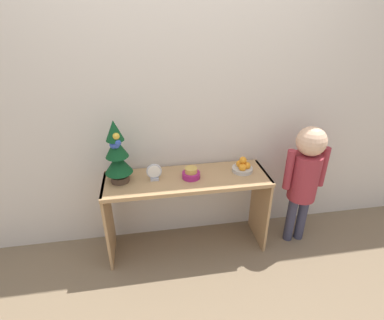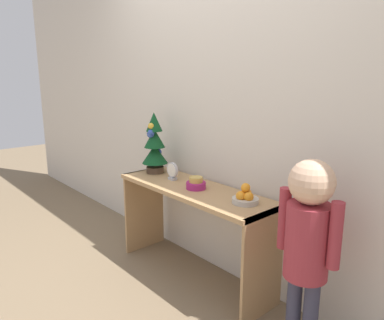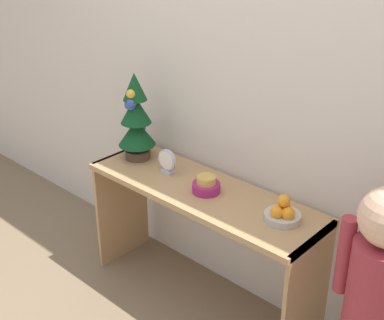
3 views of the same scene
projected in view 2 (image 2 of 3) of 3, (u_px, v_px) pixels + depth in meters
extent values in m
plane|color=#7A664C|center=(172.00, 285.00, 2.67)|extent=(12.00, 12.00, 0.00)
cube|color=beige|center=(220.00, 105.00, 2.67)|extent=(7.00, 0.05, 2.50)
cube|color=tan|center=(194.00, 189.00, 2.65)|extent=(1.28, 0.41, 0.03)
cube|color=tan|center=(145.00, 209.00, 3.18)|extent=(0.02, 0.38, 0.69)
cube|color=tan|center=(263.00, 265.00, 2.26)|extent=(0.02, 0.38, 0.69)
cylinder|color=#4C3828|center=(155.00, 170.00, 3.03)|extent=(0.14, 0.14, 0.05)
cylinder|color=brown|center=(155.00, 164.00, 3.02)|extent=(0.02, 0.02, 0.04)
cone|color=#0F421E|center=(155.00, 154.00, 3.00)|extent=(0.20, 0.20, 0.15)
cone|color=#0F421E|center=(154.00, 138.00, 2.97)|extent=(0.17, 0.17, 0.15)
cone|color=#0F421E|center=(154.00, 122.00, 2.94)|extent=(0.13, 0.13, 0.15)
sphere|color=gold|center=(156.00, 127.00, 2.98)|extent=(0.04, 0.04, 0.04)
sphere|color=#2D4CA8|center=(158.00, 152.00, 3.05)|extent=(0.06, 0.06, 0.06)
sphere|color=#2D4CA8|center=(150.00, 134.00, 2.95)|extent=(0.06, 0.06, 0.06)
sphere|color=#2D4CA8|center=(151.00, 134.00, 2.93)|extent=(0.05, 0.05, 0.05)
sphere|color=#2D4CA8|center=(151.00, 132.00, 2.92)|extent=(0.05, 0.05, 0.05)
sphere|color=gold|center=(151.00, 126.00, 2.91)|extent=(0.05, 0.05, 0.05)
cylinder|color=#B7B2A8|center=(245.00, 200.00, 2.32)|extent=(0.17, 0.17, 0.03)
sphere|color=orange|center=(249.00, 197.00, 2.29)|extent=(0.06, 0.06, 0.06)
sphere|color=orange|center=(247.00, 194.00, 2.34)|extent=(0.06, 0.06, 0.06)
sphere|color=orange|center=(241.00, 196.00, 2.30)|extent=(0.06, 0.06, 0.06)
sphere|color=orange|center=(246.00, 188.00, 2.30)|extent=(0.06, 0.06, 0.06)
cylinder|color=#9E2366|center=(196.00, 185.00, 2.61)|extent=(0.14, 0.14, 0.05)
cylinder|color=gold|center=(196.00, 180.00, 2.60)|extent=(0.10, 0.10, 0.04)
cube|color=#B2B2B7|center=(173.00, 179.00, 2.82)|extent=(0.06, 0.04, 0.02)
cylinder|color=#B2B2B7|center=(172.00, 170.00, 2.81)|extent=(0.12, 0.02, 0.12)
cylinder|color=white|center=(171.00, 170.00, 2.80)|extent=(0.10, 0.00, 0.10)
cylinder|color=#38384C|center=(294.00, 309.00, 2.05)|extent=(0.08, 0.08, 0.44)
cylinder|color=#38384C|center=(310.00, 318.00, 1.97)|extent=(0.08, 0.08, 0.44)
cylinder|color=#992D38|center=(307.00, 241.00, 1.91)|extent=(0.23, 0.23, 0.40)
sphere|color=#E0B28E|center=(312.00, 182.00, 1.84)|extent=(0.23, 0.23, 0.23)
cylinder|color=#992D38|center=(284.00, 218.00, 2.00)|extent=(0.06, 0.06, 0.34)
cylinder|color=#992D38|center=(335.00, 236.00, 1.79)|extent=(0.06, 0.06, 0.34)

